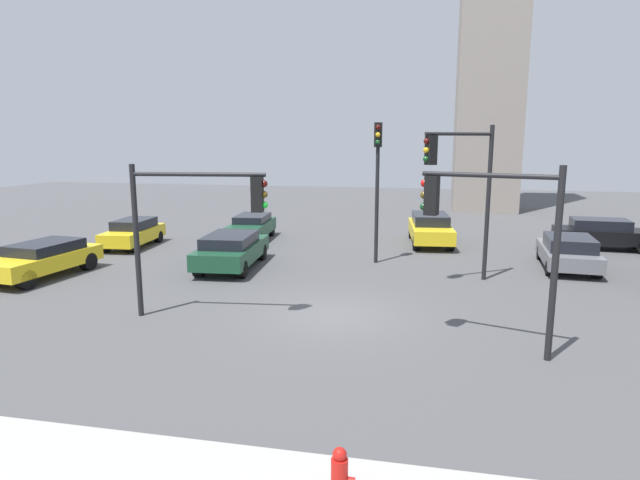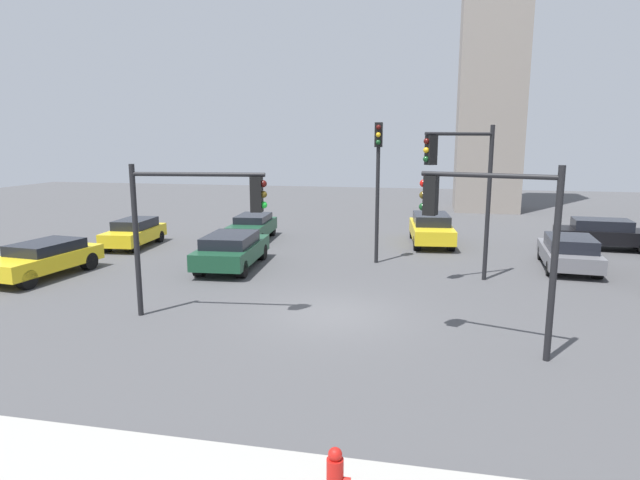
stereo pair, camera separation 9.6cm
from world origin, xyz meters
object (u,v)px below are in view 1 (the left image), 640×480
traffic_light_1 (488,220)px  car_0 (231,249)px  car_4 (430,228)px  traffic_light_0 (462,174)px  traffic_light_3 (378,167)px  traffic_light_2 (199,209)px  car_3 (568,252)px  car_6 (43,258)px  fire_hydrant (340,477)px  car_7 (603,233)px  car_2 (133,232)px  car_5 (252,226)px

traffic_light_1 → car_0: (-9.28, 6.87, -2.51)m
traffic_light_1 → car_4: bearing=-67.0°
traffic_light_0 → traffic_light_3: bearing=-75.2°
traffic_light_2 → traffic_light_3: 9.33m
traffic_light_3 → traffic_light_2: bearing=-29.9°
car_3 → traffic_light_2: bearing=130.0°
car_6 → traffic_light_2: bearing=74.4°
car_0 → fire_hydrant: bearing=-157.8°
traffic_light_0 → traffic_light_2: size_ratio=1.27×
traffic_light_3 → car_7: (10.44, 5.13, -3.30)m
traffic_light_0 → traffic_light_2: traffic_light_0 is taller
car_2 → car_5: 5.89m
car_0 → car_7: car_7 is taller
car_2 → car_4: car_4 is taller
car_7 → traffic_light_1: bearing=-111.8°
traffic_light_2 → car_7: traffic_light_2 is taller
traffic_light_1 → car_5: 16.91m
traffic_light_2 → car_5: 12.74m
traffic_light_0 → car_7: (7.18, 7.85, -3.23)m
traffic_light_1 → traffic_light_3: 9.73m
car_4 → car_7: bearing=87.1°
car_0 → car_3: (13.52, 2.62, -0.06)m
car_0 → traffic_light_1: bearing=-130.7°
traffic_light_1 → car_7: bearing=-98.3°
traffic_light_2 → car_7: 20.05m
car_3 → car_4: 6.99m
traffic_light_2 → car_2: bearing=123.6°
car_5 → traffic_light_3: bearing=55.6°
car_4 → car_5: (-9.20, -0.78, -0.08)m
fire_hydrant → car_2: 21.36m
traffic_light_3 → car_3: bearing=91.2°
car_3 → car_6: bearing=109.5°
traffic_light_1 → car_2: size_ratio=1.13×
traffic_light_0 → traffic_light_1: traffic_light_0 is taller
fire_hydrant → car_3: (6.74, 16.23, 0.15)m
traffic_light_0 → traffic_light_3: traffic_light_3 is taller
car_3 → car_7: bearing=-25.4°
traffic_light_1 → car_5: traffic_light_1 is taller
fire_hydrant → car_0: bearing=116.5°
fire_hydrant → car_3: 17.58m
traffic_light_2 → car_5: traffic_light_2 is taller
car_2 → car_3: bearing=83.8°
traffic_light_1 → car_7: traffic_light_1 is taller
traffic_light_3 → car_5: traffic_light_3 is taller
fire_hydrant → car_5: bearing=112.0°
fire_hydrant → car_5: 21.29m
traffic_light_3 → car_3: traffic_light_3 is taller
traffic_light_2 → car_5: bearing=96.0°
car_4 → car_6: 17.53m
traffic_light_1 → traffic_light_3: size_ratio=0.79×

